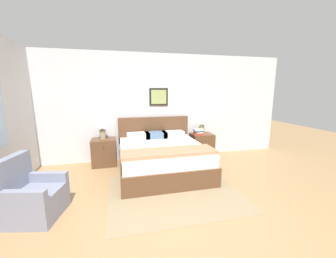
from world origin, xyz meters
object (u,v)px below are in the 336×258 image
object	(u,v)px
nightstand_near_window	(104,152)
table_lamp_by_door	(202,122)
nightstand_by_door	(202,145)
armchair	(31,197)
table_lamp_near_window	(102,126)
bed	(162,157)

from	to	relation	value
nightstand_near_window	table_lamp_by_door	xyz separation A→B (m)	(2.42, 0.03, 0.61)
nightstand_by_door	armchair	bearing A→B (deg)	-150.60
nightstand_near_window	table_lamp_near_window	xyz separation A→B (m)	(-0.01, 0.03, 0.61)
table_lamp_near_window	table_lamp_by_door	world-z (taller)	same
nightstand_near_window	table_lamp_near_window	size ratio (longest dim) A/B	1.36
nightstand_near_window	nightstand_by_door	distance (m)	2.42
bed	nightstand_by_door	bearing A→B (deg)	30.44
nightstand_by_door	table_lamp_by_door	distance (m)	0.61
bed	armchair	size ratio (longest dim) A/B	2.22
bed	nightstand_by_door	distance (m)	1.40
nightstand_near_window	nightstand_by_door	bearing A→B (deg)	0.00
nightstand_by_door	table_lamp_by_door	bearing A→B (deg)	97.67
table_lamp_near_window	bed	bearing A→B (deg)	-31.26
nightstand_near_window	nightstand_by_door	size ratio (longest dim) A/B	1.00
bed	armchair	xyz separation A→B (m)	(-2.06, -1.13, -0.04)
armchair	nightstand_by_door	world-z (taller)	armchair
bed	armchair	distance (m)	2.35
nightstand_near_window	nightstand_by_door	world-z (taller)	same
nightstand_by_door	table_lamp_near_window	size ratio (longest dim) A/B	1.36
table_lamp_near_window	nightstand_by_door	bearing A→B (deg)	-0.69
bed	armchair	bearing A→B (deg)	-151.23
bed	nightstand_by_door	size ratio (longest dim) A/B	3.09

